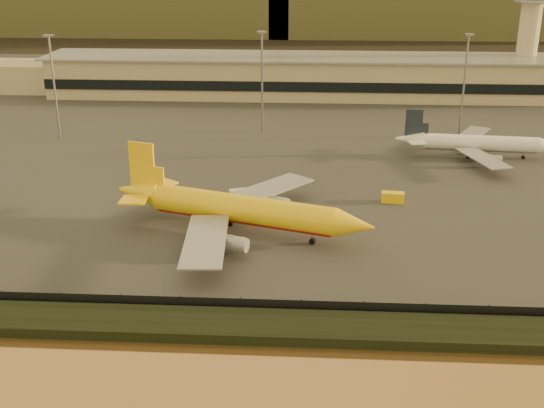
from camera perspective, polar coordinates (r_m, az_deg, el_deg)
The scene contains 11 objects.
ground at distance 102.30m, azimuth 1.50°, elevation -5.67°, with size 900.00×900.00×0.00m, color black.
embankment at distance 87.08m, azimuth 1.10°, elevation -10.28°, with size 320.00×7.00×1.40m, color black.
tarmac at distance 191.94m, azimuth 2.52°, elevation 7.17°, with size 320.00×220.00×0.20m, color #2D2D2D.
perimeter_fence at distance 90.22m, azimuth 1.21°, elevation -8.64°, with size 300.00×0.05×2.20m, color black.
terminal_building at distance 221.20m, azimuth -1.13°, elevation 10.66°, with size 202.00×25.00×12.60m.
control_tower at distance 233.56m, azimuth 20.76°, elevation 13.74°, with size 11.20×11.20×35.50m.
apron_light_masts at distance 169.53m, azimuth 7.63°, elevation 10.55°, with size 152.20×12.20×25.40m.
dhl_cargo_jet at distance 113.74m, azimuth -2.81°, elevation -0.47°, with size 45.31×43.19×13.85m.
white_narrowbody_jet at distance 161.97m, azimuth 16.80°, elevation 4.86°, with size 36.76×35.74×10.56m.
gse_vehicle_yellow at distance 130.19m, azimuth 10.06°, elevation 0.56°, with size 4.28×1.92×1.92m, color yellow.
gse_vehicle_white at distance 130.58m, azimuth -2.75°, elevation 0.87°, with size 3.71×1.67×1.67m, color white.
Camera 1 is at (2.82, -91.38, 45.90)m, focal length 45.00 mm.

